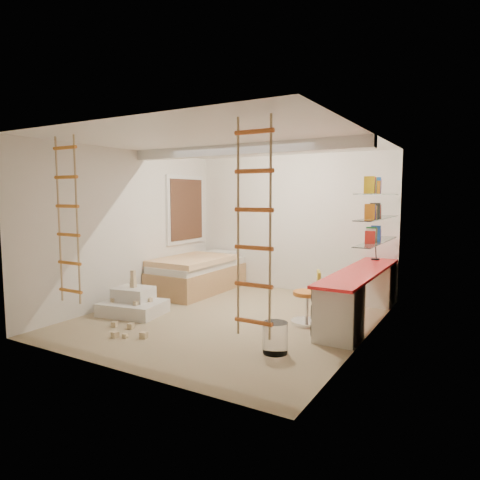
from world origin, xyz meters
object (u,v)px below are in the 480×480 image
Objects in this scene: bed at (198,274)px; swivel_chair at (308,304)px; play_platform at (133,304)px; desk at (360,293)px.

swivel_chair is at bearing -19.41° from bed.
swivel_chair is 0.76× the size of play_platform.
desk is 3.22m from bed.
desk reaches higher than bed.
bed is at bearing 160.59° from swivel_chair.
desk is 1.40× the size of bed.
desk is at bearing -6.49° from bed.
desk is 2.77× the size of play_platform.
play_platform is at bearing -155.30° from desk.
swivel_chair is at bearing 19.15° from play_platform.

